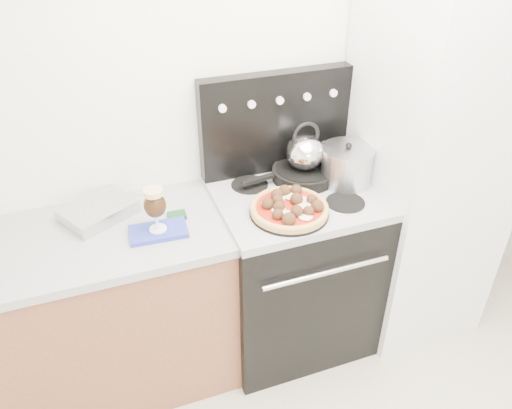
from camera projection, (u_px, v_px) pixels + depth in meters
name	position (u px, v px, depth m)	size (l,w,h in m)	color
room_shell	(398.00, 252.00, 1.46)	(3.52, 3.01, 2.52)	beige
base_cabinet	(73.00, 323.00, 2.32)	(1.45, 0.60, 0.86)	brown
countertop	(51.00, 247.00, 2.08)	(1.48, 0.63, 0.04)	#A7A7AA
stove_body	(292.00, 271.00, 2.62)	(0.76, 0.65, 0.88)	black
cooktop	(296.00, 197.00, 2.37)	(0.76, 0.65, 0.04)	#ADADB2
backguard	(275.00, 122.00, 2.43)	(0.76, 0.08, 0.50)	black
fridge	(425.00, 166.00, 2.52)	(0.64, 0.68, 1.90)	silver
foil_sheet	(98.00, 211.00, 2.21)	(0.30, 0.22, 0.06)	silver
oven_mitt	(158.00, 231.00, 2.12)	(0.24, 0.14, 0.02)	#2D3BB0
beer_glass	(155.00, 210.00, 2.06)	(0.09, 0.09, 0.20)	black
pizza_pan	(289.00, 213.00, 2.21)	(0.35, 0.35, 0.01)	black
pizza	(289.00, 207.00, 2.20)	(0.35, 0.35, 0.05)	gold
skillet	(304.00, 174.00, 2.46)	(0.31, 0.31, 0.06)	black
tea_kettle	(305.00, 150.00, 2.39)	(0.19, 0.19, 0.21)	silver
stock_pot	(346.00, 166.00, 2.40)	(0.24, 0.24, 0.18)	#B9B9C2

